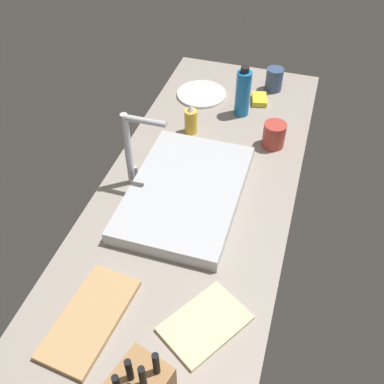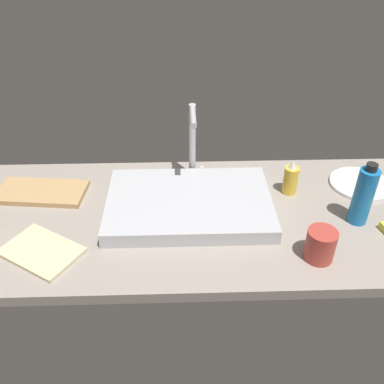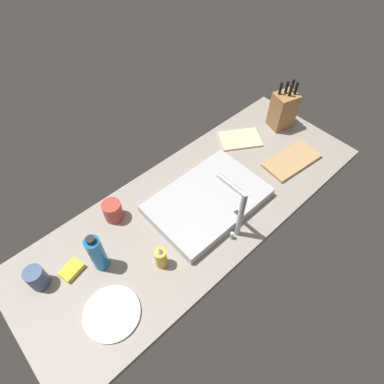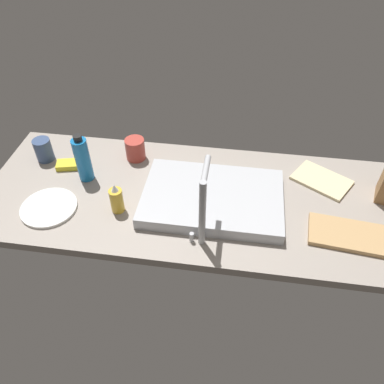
{
  "view_description": "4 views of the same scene",
  "coord_description": "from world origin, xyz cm",
  "px_view_note": "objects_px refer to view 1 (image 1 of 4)",
  "views": [
    {
      "loc": [
        -103.83,
        -30.01,
        110.13
      ],
      "look_at": [
        -6.26,
        -0.26,
        8.83
      ],
      "focal_mm": 41.63,
      "sensor_mm": 36.0,
      "label": 1
    },
    {
      "loc": [
        -6.45,
        -105.22,
        88.1
      ],
      "look_at": [
        -3.11,
        2.21,
        10.95
      ],
      "focal_mm": 38.87,
      "sensor_mm": 36.0,
      "label": 2
    },
    {
      "loc": [
        60.6,
        62.27,
        125.58
      ],
      "look_at": [
        0.63,
        -3.09,
        11.04
      ],
      "focal_mm": 30.01,
      "sensor_mm": 36.0,
      "label": 3
    },
    {
      "loc": [
        -11.28,
        107.47,
        108.03
      ],
      "look_at": [
        3.84,
        3.11,
        8.56
      ],
      "focal_mm": 35.63,
      "sensor_mm": 36.0,
      "label": 4
    }
  ],
  "objects_px": {
    "dinner_plate": "(201,94)",
    "coffee_mug": "(274,135)",
    "faucet": "(132,145)",
    "dish_sponge": "(259,99)",
    "cutting_board": "(90,318)",
    "water_bottle": "(243,93)",
    "dish_towel": "(205,324)",
    "ceramic_cup": "(274,79)",
    "soap_bottle": "(191,120)",
    "sink_basin": "(186,192)"
  },
  "relations": [
    {
      "from": "sink_basin",
      "to": "dish_sponge",
      "type": "relative_size",
      "value": 5.93
    },
    {
      "from": "coffee_mug",
      "to": "dish_sponge",
      "type": "relative_size",
      "value": 1.06
    },
    {
      "from": "cutting_board",
      "to": "ceramic_cup",
      "type": "bearing_deg",
      "value": -12.1
    },
    {
      "from": "dish_towel",
      "to": "cutting_board",
      "type": "bearing_deg",
      "value": 104.39
    },
    {
      "from": "ceramic_cup",
      "to": "sink_basin",
      "type": "bearing_deg",
      "value": 167.48
    },
    {
      "from": "cutting_board",
      "to": "water_bottle",
      "type": "xyz_separation_m",
      "value": [
        1.04,
        -0.18,
        0.09
      ]
    },
    {
      "from": "coffee_mug",
      "to": "dish_sponge",
      "type": "height_order",
      "value": "coffee_mug"
    },
    {
      "from": "soap_bottle",
      "to": "coffee_mug",
      "type": "xyz_separation_m",
      "value": [
        0.01,
        -0.32,
        -0.01
      ]
    },
    {
      "from": "soap_bottle",
      "to": "coffee_mug",
      "type": "relative_size",
      "value": 1.33
    },
    {
      "from": "cutting_board",
      "to": "dinner_plate",
      "type": "distance_m",
      "value": 1.12
    },
    {
      "from": "dinner_plate",
      "to": "coffee_mug",
      "type": "xyz_separation_m",
      "value": [
        -0.25,
        -0.35,
        0.04
      ]
    },
    {
      "from": "sink_basin",
      "to": "ceramic_cup",
      "type": "xyz_separation_m",
      "value": [
        0.75,
        -0.17,
        0.03
      ]
    },
    {
      "from": "soap_bottle",
      "to": "dish_sponge",
      "type": "relative_size",
      "value": 1.41
    },
    {
      "from": "soap_bottle",
      "to": "dinner_plate",
      "type": "xyz_separation_m",
      "value": [
        0.26,
        0.03,
        -0.05
      ]
    },
    {
      "from": "cutting_board",
      "to": "dish_towel",
      "type": "height_order",
      "value": "cutting_board"
    },
    {
      "from": "water_bottle",
      "to": "soap_bottle",
      "type": "bearing_deg",
      "value": 138.25
    },
    {
      "from": "dish_towel",
      "to": "sink_basin",
      "type": "bearing_deg",
      "value": 23.65
    },
    {
      "from": "faucet",
      "to": "dish_towel",
      "type": "bearing_deg",
      "value": -140.34
    },
    {
      "from": "cutting_board",
      "to": "soap_bottle",
      "type": "relative_size",
      "value": 2.36
    },
    {
      "from": "water_bottle",
      "to": "dish_towel",
      "type": "relative_size",
      "value": 0.96
    },
    {
      "from": "faucet",
      "to": "coffee_mug",
      "type": "bearing_deg",
      "value": -50.43
    },
    {
      "from": "faucet",
      "to": "water_bottle",
      "type": "bearing_deg",
      "value": -26.57
    },
    {
      "from": "dish_towel",
      "to": "ceramic_cup",
      "type": "distance_m",
      "value": 1.19
    },
    {
      "from": "dinner_plate",
      "to": "ceramic_cup",
      "type": "height_order",
      "value": "ceramic_cup"
    },
    {
      "from": "sink_basin",
      "to": "water_bottle",
      "type": "relative_size",
      "value": 2.52
    },
    {
      "from": "faucet",
      "to": "dish_sponge",
      "type": "height_order",
      "value": "faucet"
    },
    {
      "from": "water_bottle",
      "to": "dish_towel",
      "type": "xyz_separation_m",
      "value": [
        -0.96,
        -0.12,
        -0.09
      ]
    },
    {
      "from": "dish_towel",
      "to": "coffee_mug",
      "type": "xyz_separation_m",
      "value": [
        0.8,
        -0.04,
        0.04
      ]
    },
    {
      "from": "sink_basin",
      "to": "ceramic_cup",
      "type": "relative_size",
      "value": 5.34
    },
    {
      "from": "faucet",
      "to": "dinner_plate",
      "type": "height_order",
      "value": "faucet"
    },
    {
      "from": "water_bottle",
      "to": "coffee_mug",
      "type": "distance_m",
      "value": 0.24
    },
    {
      "from": "sink_basin",
      "to": "cutting_board",
      "type": "xyz_separation_m",
      "value": [
        -0.51,
        0.1,
        -0.02
      ]
    },
    {
      "from": "water_bottle",
      "to": "ceramic_cup",
      "type": "height_order",
      "value": "water_bottle"
    },
    {
      "from": "water_bottle",
      "to": "dish_sponge",
      "type": "relative_size",
      "value": 2.35
    },
    {
      "from": "coffee_mug",
      "to": "ceramic_cup",
      "type": "distance_m",
      "value": 0.4
    },
    {
      "from": "faucet",
      "to": "ceramic_cup",
      "type": "relative_size",
      "value": 2.83
    },
    {
      "from": "coffee_mug",
      "to": "dish_sponge",
      "type": "distance_m",
      "value": 0.3
    },
    {
      "from": "dish_towel",
      "to": "dish_sponge",
      "type": "xyz_separation_m",
      "value": [
        1.07,
        0.06,
        0.01
      ]
    },
    {
      "from": "faucet",
      "to": "dish_sponge",
      "type": "relative_size",
      "value": 3.14
    },
    {
      "from": "water_bottle",
      "to": "dinner_plate",
      "type": "bearing_deg",
      "value": 66.96
    },
    {
      "from": "coffee_mug",
      "to": "water_bottle",
      "type": "bearing_deg",
      "value": 43.44
    },
    {
      "from": "faucet",
      "to": "water_bottle",
      "type": "height_order",
      "value": "faucet"
    },
    {
      "from": "dish_towel",
      "to": "dish_sponge",
      "type": "relative_size",
      "value": 2.44
    },
    {
      "from": "coffee_mug",
      "to": "ceramic_cup",
      "type": "bearing_deg",
      "value": 9.46
    },
    {
      "from": "faucet",
      "to": "water_bottle",
      "type": "distance_m",
      "value": 0.58
    },
    {
      "from": "soap_bottle",
      "to": "sink_basin",
      "type": "bearing_deg",
      "value": -165.65
    },
    {
      "from": "cutting_board",
      "to": "water_bottle",
      "type": "bearing_deg",
      "value": -9.58
    },
    {
      "from": "faucet",
      "to": "sink_basin",
      "type": "bearing_deg",
      "value": -95.65
    },
    {
      "from": "coffee_mug",
      "to": "ceramic_cup",
      "type": "xyz_separation_m",
      "value": [
        0.39,
        0.07,
        0.0
      ]
    },
    {
      "from": "cutting_board",
      "to": "dish_sponge",
      "type": "xyz_separation_m",
      "value": [
        1.15,
        -0.23,
        0.0
      ]
    }
  ]
}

